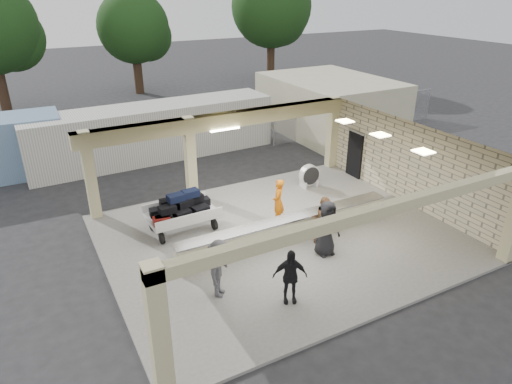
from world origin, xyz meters
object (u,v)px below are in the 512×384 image
passenger_d (327,228)px  car_white_a (291,110)px  baggage_handler (278,202)px  drum_fan (309,175)px  luggage_cart (181,210)px  passenger_b (290,276)px  car_white_b (317,101)px  passenger_c (220,269)px  container_white (154,132)px  passenger_a (325,219)px  baggage_counter (287,230)px  car_dark (259,108)px

passenger_d → car_white_a: size_ratio=0.39×
baggage_handler → drum_fan: bearing=165.0°
drum_fan → baggage_handler: 3.71m
luggage_cart → car_white_a: (11.53, 10.81, -0.19)m
luggage_cart → passenger_b: size_ratio=1.53×
baggage_handler → car_white_b: baggage_handler is taller
passenger_c → container_white: bearing=31.2°
passenger_a → container_white: bearing=83.7°
baggage_handler → passenger_c: (-3.73, -3.00, 0.02)m
baggage_counter → passenger_d: bearing=-58.1°
baggage_handler → car_dark: size_ratio=0.45×
passenger_d → container_white: size_ratio=0.15×
car_dark → container_white: size_ratio=0.31×
baggage_handler → car_white_a: size_ratio=0.36×
luggage_cart → container_white: (1.55, 8.31, 0.48)m
baggage_handler → passenger_b: baggage_handler is taller
luggage_cart → container_white: size_ratio=0.20×
drum_fan → car_dark: 12.01m
baggage_handler → passenger_c: size_ratio=0.98×
drum_fan → container_white: size_ratio=0.08×
baggage_counter → luggage_cart: luggage_cart is taller
baggage_handler → passenger_b: (-2.12, -4.19, -0.04)m
baggage_counter → luggage_cart: (-2.91, 2.62, 0.30)m
drum_fan → baggage_counter: bearing=-132.0°
drum_fan → car_white_a: (5.20, 9.76, 0.05)m
baggage_counter → car_white_a: 15.96m
luggage_cart → baggage_handler: 3.59m
car_white_b → passenger_c: bearing=130.4°
car_white_b → car_dark: (-4.57, 0.36, -0.02)m
luggage_cart → car_white_a: luggage_cart is taller
passenger_b → car_dark: passenger_b is taller
baggage_handler → car_white_b: 17.39m
car_white_b → baggage_handler: bearing=132.8°
luggage_cart → passenger_c: bearing=-96.3°
baggage_handler → passenger_c: passenger_c is taller
baggage_counter → container_white: container_white is taller
car_white_a → passenger_c: bearing=125.8°
baggage_counter → drum_fan: bearing=47.0°
drum_fan → passenger_a: size_ratio=0.61×
passenger_a → car_dark: size_ratio=0.43×
car_white_a → container_white: 10.32m
passenger_d → passenger_a: bearing=59.0°
drum_fan → car_white_b: size_ratio=0.24×
baggage_counter → passenger_c: (-3.26, -1.57, 0.41)m
passenger_b → passenger_c: bearing=167.9°
car_white_a → car_dark: size_ratio=1.26×
drum_fan → passenger_d: size_ratio=0.53×
car_white_a → drum_fan: bearing=136.1°
passenger_c → container_white: size_ratio=0.14×
car_white_a → car_white_b: bearing=-82.2°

